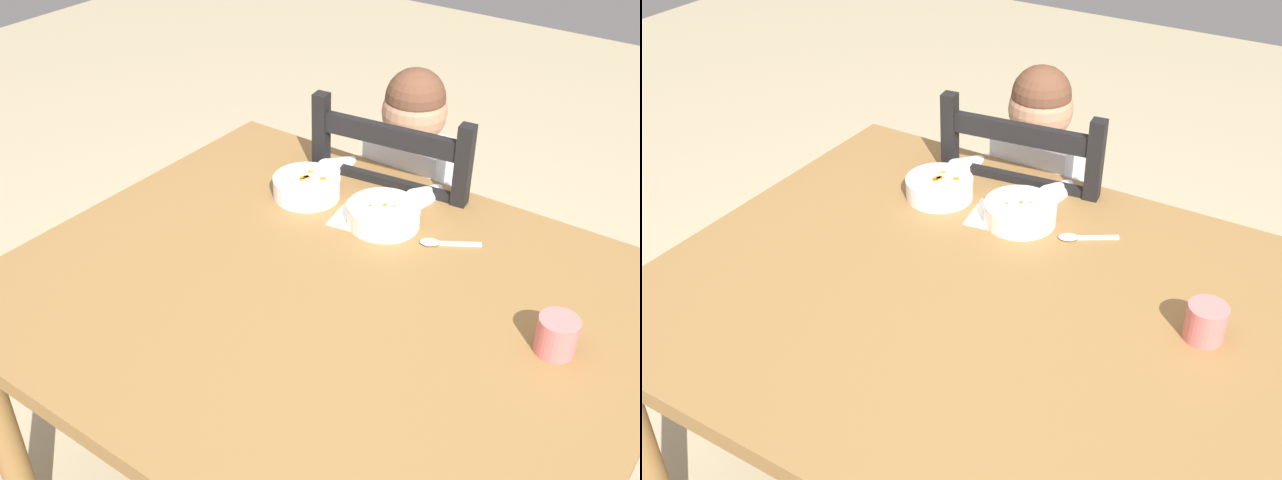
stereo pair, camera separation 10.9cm
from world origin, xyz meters
TOP-DOWN VIEW (x-y plane):
  - dining_table at (0.00, 0.00)m, footprint 1.29×1.07m
  - dining_chair at (-0.14, 0.59)m, footprint 0.47×0.47m
  - child_figure at (-0.15, 0.58)m, footprint 0.32×0.31m
  - bowl_of_peas at (-0.04, 0.29)m, footprint 0.17×0.17m
  - bowl_of_carrots at (-0.26, 0.29)m, footprint 0.16×0.16m
  - spoon at (0.11, 0.29)m, footprint 0.13×0.09m
  - drinking_cup at (0.45, 0.10)m, footprint 0.08×0.08m
  - paper_napkin at (-0.08, 0.28)m, footprint 0.16×0.15m

SIDE VIEW (x-z plane):
  - dining_chair at x=-0.14m, z-range -0.01..0.91m
  - dining_table at x=0.00m, z-range 0.27..0.98m
  - child_figure at x=-0.15m, z-range 0.15..1.12m
  - paper_napkin at x=-0.08m, z-range 0.71..0.72m
  - spoon at x=0.11m, z-range 0.71..0.72m
  - bowl_of_peas at x=-0.04m, z-range 0.71..0.77m
  - bowl_of_carrots at x=-0.26m, z-range 0.71..0.77m
  - drinking_cup at x=0.45m, z-range 0.71..0.79m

